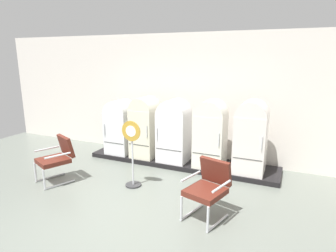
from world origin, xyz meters
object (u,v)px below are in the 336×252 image
refrigerator_2 (174,129)px  refrigerator_1 (145,125)px  refrigerator_4 (251,135)px  refrigerator_3 (210,132)px  sign_stand (132,157)px  armchair_left (57,157)px  armchair_right (208,186)px  refrigerator_0 (120,125)px

refrigerator_2 → refrigerator_1: bearing=178.0°
refrigerator_4 → refrigerator_3: bearing=-179.0°
refrigerator_4 → sign_stand: refrigerator_4 is taller
refrigerator_1 → armchair_left: refrigerator_1 is taller
refrigerator_1 → armchair_right: size_ratio=1.58×
refrigerator_0 → refrigerator_4: bearing=-0.2°
refrigerator_4 → sign_stand: size_ratio=1.16×
refrigerator_0 → armchair_left: refrigerator_0 is taller
refrigerator_3 → armchair_right: size_ratio=1.62×
refrigerator_3 → sign_stand: refrigerator_3 is taller
refrigerator_4 → sign_stand: bearing=-145.5°
refrigerator_2 → refrigerator_4: size_ratio=0.94×
armchair_left → refrigerator_4: bearing=26.9°
refrigerator_0 → refrigerator_3: 2.38m
refrigerator_3 → armchair_left: 3.29m
refrigerator_1 → refrigerator_3: 1.66m
refrigerator_2 → armchair_right: (1.40, -1.90, -0.35)m
refrigerator_0 → refrigerator_1: bearing=0.8°
armchair_right → refrigerator_4: bearing=79.5°
refrigerator_3 → armchair_right: bearing=-74.8°
sign_stand → armchair_left: bearing=-165.0°
refrigerator_2 → sign_stand: (-0.30, -1.40, -0.28)m
sign_stand → refrigerator_1: bearing=108.5°
refrigerator_4 → refrigerator_0: bearing=179.8°
refrigerator_0 → refrigerator_2: refrigerator_2 is taller
refrigerator_2 → armchair_left: bearing=-135.4°
refrigerator_1 → sign_stand: size_ratio=1.10×
refrigerator_0 → armchair_left: 1.89m
sign_stand → refrigerator_3: bearing=49.7°
refrigerator_3 → sign_stand: (-1.18, -1.39, -0.31)m
refrigerator_3 → refrigerator_0: bearing=179.3°
refrigerator_1 → refrigerator_4: refrigerator_4 is taller
armchair_left → sign_stand: (1.54, 0.41, 0.07)m
refrigerator_3 → armchair_right: refrigerator_3 is taller
armchair_right → refrigerator_2: bearing=126.3°
refrigerator_3 → armchair_left: (-2.72, -1.81, -0.38)m
refrigerator_1 → refrigerator_4: bearing=-0.5°
armchair_left → refrigerator_1: bearing=60.0°
refrigerator_2 → refrigerator_3: 0.88m
refrigerator_4 → armchair_left: 4.05m
refrigerator_3 → refrigerator_4: refrigerator_4 is taller
refrigerator_0 → refrigerator_3: bearing=-0.7°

